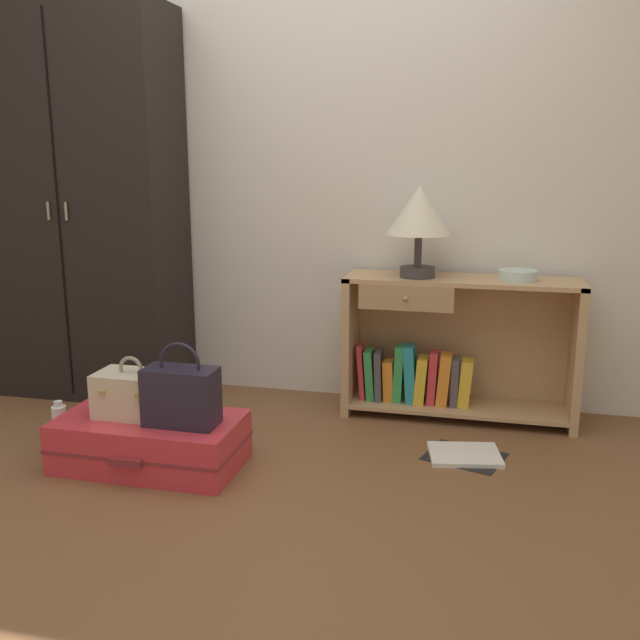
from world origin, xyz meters
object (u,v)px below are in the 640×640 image
object	(u,v)px
handbag	(181,395)
bottle	(60,426)
table_lamp	(419,214)
suitcase_large	(150,442)
bowl	(518,275)
train_case	(132,394)
open_book_on_floor	(464,455)
bookshelf	(448,350)
wardrobe	(83,208)

from	to	relation	value
handbag	bottle	bearing A→B (deg)	170.38
table_lamp	suitcase_large	xyz separation A→B (m)	(-1.00, -0.88, -0.90)
bowl	bottle	world-z (taller)	bowl
train_case	open_book_on_floor	distance (m)	1.44
bookshelf	table_lamp	world-z (taller)	table_lamp
table_lamp	bowl	xyz separation A→B (m)	(0.47, 0.03, -0.28)
bookshelf	bottle	world-z (taller)	bookshelf
handbag	open_book_on_floor	world-z (taller)	handbag
bookshelf	suitcase_large	xyz separation A→B (m)	(-1.16, -0.92, -0.23)
suitcase_large	handbag	world-z (taller)	handbag
handbag	train_case	bearing A→B (deg)	168.53
table_lamp	bowl	distance (m)	0.55
bookshelf	bottle	xyz separation A→B (m)	(-1.64, -0.84, -0.23)
suitcase_large	bottle	bearing A→B (deg)	171.21
bottle	open_book_on_floor	bearing A→B (deg)	10.52
bookshelf	bowl	distance (m)	0.50
suitcase_large	bowl	bearing A→B (deg)	31.44
wardrobe	open_book_on_floor	distance (m)	2.32
table_lamp	open_book_on_floor	size ratio (longest dim) A/B	1.15
handbag	bookshelf	bearing A→B (deg)	43.67
bottle	wardrobe	bearing A→B (deg)	110.45
bookshelf	train_case	size ratio (longest dim) A/B	3.85
bowl	bottle	bearing A→B (deg)	-157.00
table_lamp	train_case	world-z (taller)	table_lamp
wardrobe	bookshelf	size ratio (longest dim) A/B	1.79
wardrobe	bookshelf	xyz separation A→B (m)	(1.93, 0.07, -0.67)
wardrobe	bowl	size ratio (longest dim) A/B	11.23
train_case	handbag	size ratio (longest dim) A/B	0.85
table_lamp	suitcase_large	distance (m)	1.61
bookshelf	suitcase_large	world-z (taller)	bookshelf
suitcase_large	bottle	size ratio (longest dim) A/B	3.49
bookshelf	table_lamp	bearing A→B (deg)	-165.65
suitcase_large	bottle	world-z (taller)	bottle
bottle	open_book_on_floor	distance (m)	1.79
bookshelf	open_book_on_floor	xyz separation A→B (m)	(0.12, -0.52, -0.32)
suitcase_large	train_case	bearing A→B (deg)	169.67
handbag	bottle	size ratio (longest dim) A/B	1.57
table_lamp	train_case	bearing A→B (deg)	-141.44
open_book_on_floor	bookshelf	bearing A→B (deg)	102.60
bookshelf	table_lamp	distance (m)	0.69
wardrobe	train_case	bearing A→B (deg)	-50.57
open_book_on_floor	table_lamp	bearing A→B (deg)	120.09
bookshelf	bottle	distance (m)	1.86
table_lamp	bottle	distance (m)	1.91
bowl	handbag	world-z (taller)	bowl
handbag	open_book_on_floor	distance (m)	1.24
bowl	bottle	size ratio (longest dim) A/B	0.82
table_lamp	handbag	bearing A→B (deg)	-132.57
train_case	bottle	size ratio (longest dim) A/B	1.33
wardrobe	bottle	distance (m)	1.23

